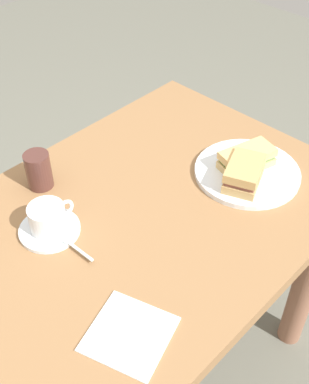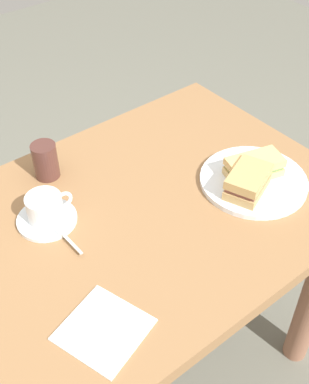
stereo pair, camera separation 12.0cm
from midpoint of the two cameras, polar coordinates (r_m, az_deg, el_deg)
name	(u,v)px [view 1 (the left image)]	position (r m, az deg, el deg)	size (l,w,h in m)	color
dining_table	(112,274)	(1.25, -7.66, -9.40)	(1.24, 0.73, 0.73)	olive
sandwich_plate	(247,172)	(1.30, 8.03, 2.14)	(0.27, 0.27, 0.01)	white
sandwich_front	(247,159)	(1.29, 7.98, 3.71)	(0.16, 0.11, 0.05)	#E1B974
sandwich_back	(244,174)	(1.24, 7.55, 1.99)	(0.14, 0.12, 0.06)	tan
coffee_saucer	(50,230)	(1.18, -14.82, -4.35)	(0.14, 0.14, 0.01)	white
coffee_cup	(48,217)	(1.15, -15.08, -2.97)	(0.11, 0.08, 0.06)	white
spoon	(71,244)	(1.13, -12.55, -6.04)	(0.02, 0.10, 0.01)	silver
napkin	(129,334)	(0.99, -6.53, -16.10)	(0.15, 0.15, 0.00)	white
drinking_glass	(40,170)	(1.28, -15.69, 2.36)	(0.06, 0.06, 0.10)	#522F28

